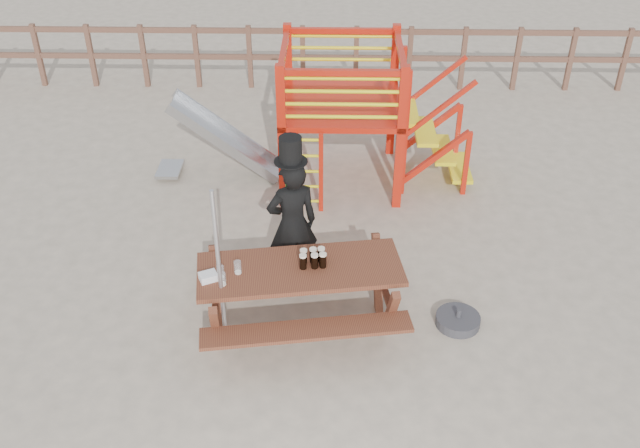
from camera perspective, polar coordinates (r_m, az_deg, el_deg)
The scene contains 10 objects.
ground at distance 7.99m, azimuth 0.19°, elevation -9.26°, with size 60.00×60.00×0.00m, color #C0AE95.
back_fence at distance 13.67m, azimuth 0.76°, elevation 13.70°, with size 15.09×0.09×1.20m.
playground_fort at distance 10.38m, azimuth 1.27°, elevation 8.89°, with size 4.71×1.84×2.10m.
picnic_table at distance 7.80m, azimuth -1.57°, elevation -5.31°, with size 2.39×1.82×0.85m.
man_with_hat at distance 8.28m, azimuth -2.23°, elevation 0.25°, with size 0.70×0.57×1.96m.
metal_pole at distance 7.32m, azimuth -8.02°, elevation -4.05°, with size 0.04×0.04×2.01m, color #B2B2B7.
parasol_base at distance 8.29m, azimuth 10.97°, elevation -7.56°, with size 0.50×0.50×0.21m.
paper_bag at distance 7.51m, azimuth -8.93°, elevation -4.19°, with size 0.18×0.14×0.08m, color white.
stout_pints at distance 7.60m, azimuth -0.56°, elevation -2.74°, with size 0.29×0.21×0.17m.
empty_glasses at distance 7.48m, azimuth -7.46°, elevation -3.93°, with size 0.25×0.28×0.15m.
Camera 1 is at (0.10, -5.82, 5.48)m, focal length 40.00 mm.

